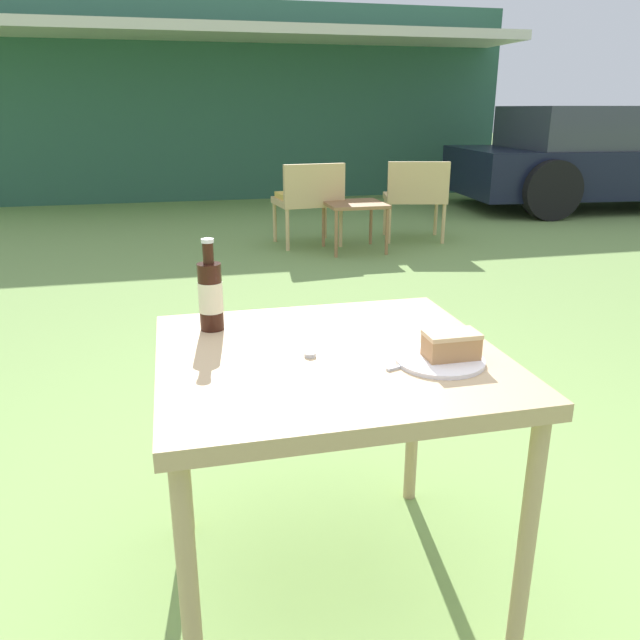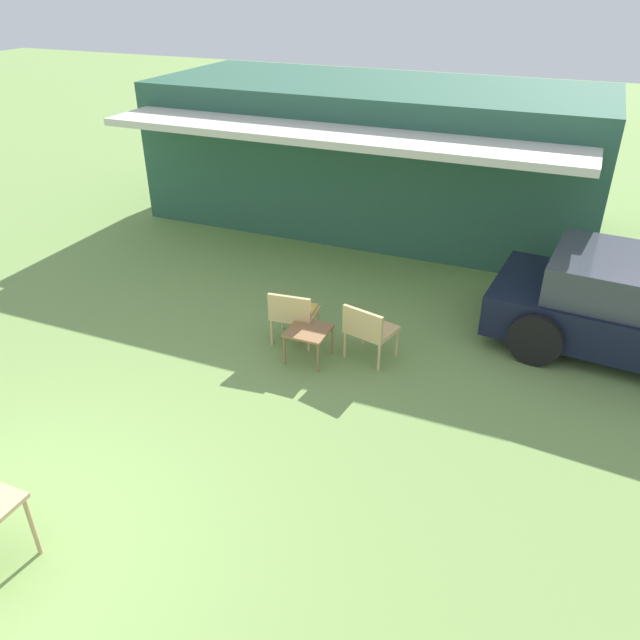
% 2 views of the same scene
% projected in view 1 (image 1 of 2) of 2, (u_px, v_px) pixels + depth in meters
% --- Properties ---
extents(ground_plane, '(60.00, 60.00, 0.00)m').
position_uv_depth(ground_plane, '(328.00, 585.00, 1.73)').
color(ground_plane, '#7A9E51').
extents(cabin_building, '(8.39, 4.61, 2.62)m').
position_uv_depth(cabin_building, '(207.00, 103.00, 10.04)').
color(cabin_building, '#2D5B47').
rests_on(cabin_building, ground_plane).
extents(parked_car, '(4.01, 2.22, 1.28)m').
position_uv_depth(parked_car, '(603.00, 159.00, 8.13)').
color(parked_car, black).
rests_on(parked_car, ground_plane).
extents(wicker_chair_cushioned, '(0.63, 0.55, 0.78)m').
position_uv_depth(wicker_chair_cushioned, '(309.00, 197.00, 5.85)').
color(wicker_chair_cushioned, tan).
rests_on(wicker_chair_cushioned, ground_plane).
extents(wicker_chair_plain, '(0.68, 0.61, 0.78)m').
position_uv_depth(wicker_chair_plain, '(416.00, 193.00, 6.06)').
color(wicker_chair_plain, tan).
rests_on(wicker_chair_plain, ground_plane).
extents(garden_side_table, '(0.52, 0.52, 0.44)m').
position_uv_depth(garden_side_table, '(355.00, 208.00, 5.65)').
color(garden_side_table, '#996B42').
rests_on(garden_side_table, ground_plane).
extents(patio_table, '(0.82, 0.76, 0.69)m').
position_uv_depth(patio_table, '(329.00, 379.00, 1.52)').
color(patio_table, tan).
rests_on(patio_table, ground_plane).
extents(cake_on_plate, '(0.21, 0.21, 0.07)m').
position_uv_depth(cake_on_plate, '(446.00, 352.00, 1.44)').
color(cake_on_plate, white).
rests_on(cake_on_plate, patio_table).
extents(cola_bottle_near, '(0.06, 0.06, 0.24)m').
position_uv_depth(cola_bottle_near, '(211.00, 295.00, 1.63)').
color(cola_bottle_near, black).
rests_on(cola_bottle_near, patio_table).
extents(fork, '(0.16, 0.06, 0.01)m').
position_uv_depth(fork, '(416.00, 363.00, 1.44)').
color(fork, silver).
rests_on(fork, patio_table).
extents(loose_bottle_cap, '(0.03, 0.03, 0.01)m').
position_uv_depth(loose_bottle_cap, '(310.00, 354.00, 1.48)').
color(loose_bottle_cap, silver).
rests_on(loose_bottle_cap, patio_table).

